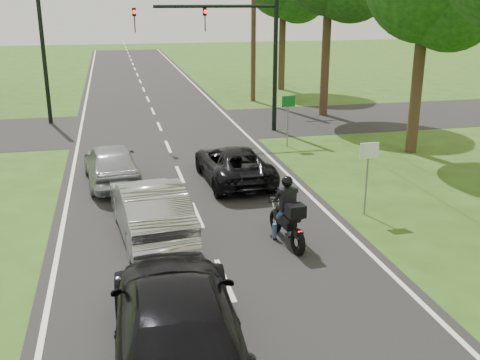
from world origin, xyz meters
name	(u,v)px	position (x,y,z in m)	size (l,w,h in m)	color
ground	(225,280)	(0.00, 0.00, 0.00)	(140.00, 140.00, 0.00)	#304C15
road	(173,159)	(0.00, 10.00, 0.01)	(8.00, 100.00, 0.01)	black
cross_road	(159,127)	(0.00, 16.00, 0.01)	(60.00, 7.00, 0.01)	black
motorcycle_rider	(288,218)	(1.92, 1.55, 0.71)	(0.63, 2.08, 1.80)	black
dark_suv	(233,164)	(1.68, 6.84, 0.62)	(2.02, 4.38, 1.22)	black
silver_sedan	(150,209)	(-1.39, 2.82, 0.76)	(1.58, 4.53, 1.49)	#9D9DA1
silver_suv	(111,163)	(-2.32, 7.50, 0.70)	(1.63, 4.06, 1.38)	#A5A8AD
dark_car_behind	(176,319)	(-1.35, -2.61, 0.78)	(2.16, 5.32, 1.54)	black
traffic_signal	(235,41)	(3.34, 14.00, 4.14)	(6.38, 0.44, 6.00)	black
signal_pole_far	(45,62)	(-5.20, 18.00, 3.00)	(0.20, 0.20, 6.00)	black
utility_pole_far	(254,14)	(6.20, 22.00, 5.08)	(1.60, 0.28, 10.00)	#4E3423
sign_white	(368,161)	(4.70, 2.98, 1.60)	(0.55, 0.07, 2.12)	slate
sign_green	(288,109)	(4.90, 10.98, 1.60)	(0.55, 0.07, 2.12)	slate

